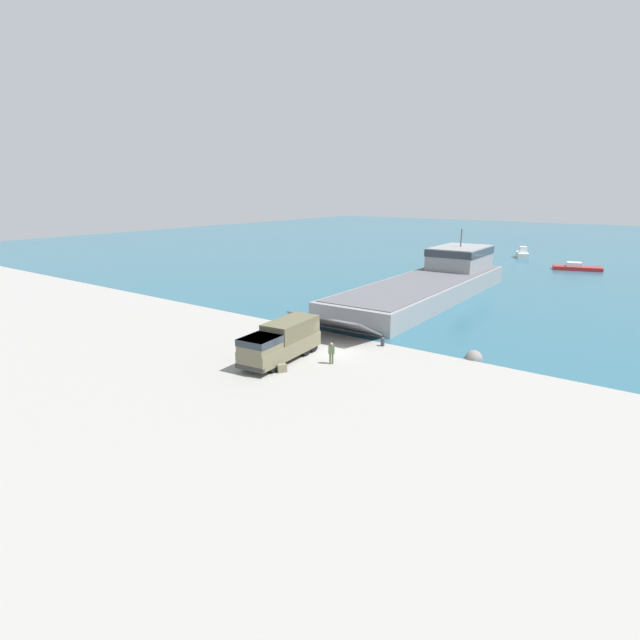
# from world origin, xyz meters

# --- Properties ---
(ground_plane) EXTENTS (240.00, 240.00, 0.00)m
(ground_plane) POSITION_xyz_m (0.00, 0.00, 0.00)
(ground_plane) COLOR gray
(water_surface) EXTENTS (240.00, 180.00, 0.01)m
(water_surface) POSITION_xyz_m (0.00, 93.93, 0.00)
(water_surface) COLOR #285B70
(water_surface) RESTS_ON ground_plane
(landing_craft) EXTENTS (9.68, 39.10, 7.61)m
(landing_craft) POSITION_xyz_m (-2.93, 25.31, 1.84)
(landing_craft) COLOR gray
(landing_craft) RESTS_ON ground_plane
(military_truck) EXTENTS (3.26, 8.20, 2.91)m
(military_truck) POSITION_xyz_m (-2.15, -4.68, 1.55)
(military_truck) COLOR #6B664C
(military_truck) RESTS_ON ground_plane
(soldier_on_ramp) EXTENTS (0.49, 0.48, 1.70)m
(soldier_on_ramp) POSITION_xyz_m (1.49, -3.11, 0.98)
(soldier_on_ramp) COLOR #475638
(soldier_on_ramp) RESTS_ON ground_plane
(moored_boat_a) EXTENTS (7.70, 4.35, 1.27)m
(moored_boat_a) POSITION_xyz_m (7.79, 57.98, 0.42)
(moored_boat_a) COLOR #B22323
(moored_boat_a) RESTS_ON ground_plane
(moored_boat_b) EXTENTS (3.58, 5.45, 2.20)m
(moored_boat_b) POSITION_xyz_m (-3.60, 68.59, 0.73)
(moored_boat_b) COLOR white
(moored_boat_b) RESTS_ON ground_plane
(mooring_bollard) EXTENTS (0.36, 0.36, 0.77)m
(mooring_bollard) POSITION_xyz_m (2.40, 3.12, 0.41)
(mooring_bollard) COLOR #333338
(mooring_bollard) RESTS_ON ground_plane
(cargo_crate) EXTENTS (0.83, 0.87, 0.57)m
(cargo_crate) POSITION_xyz_m (-0.48, -6.60, 0.28)
(cargo_crate) COLOR #6B664C
(cargo_crate) RESTS_ON ground_plane
(shoreline_rock_a) EXTENTS (1.32, 1.32, 1.32)m
(shoreline_rock_a) POSITION_xyz_m (9.75, 4.52, 0.00)
(shoreline_rock_a) COLOR gray
(shoreline_rock_a) RESTS_ON ground_plane
(shoreline_rock_b) EXTENTS (1.11, 1.11, 1.11)m
(shoreline_rock_b) POSITION_xyz_m (-8.96, 4.72, 0.00)
(shoreline_rock_b) COLOR gray
(shoreline_rock_b) RESTS_ON ground_plane
(shoreline_rock_c) EXTENTS (0.97, 0.97, 0.97)m
(shoreline_rock_c) POSITION_xyz_m (-8.64, 3.58, 0.00)
(shoreline_rock_c) COLOR gray
(shoreline_rock_c) RESTS_ON ground_plane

